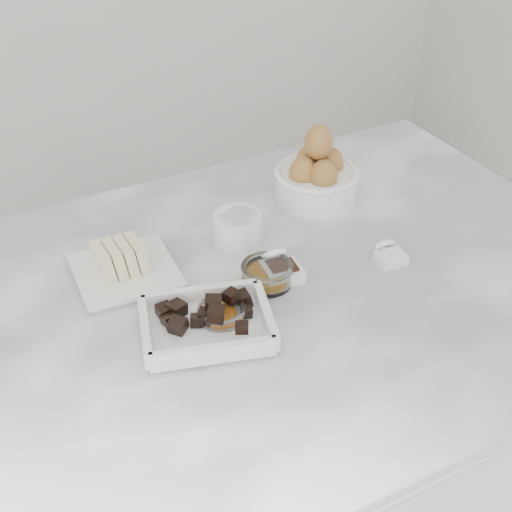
{
  "coord_description": "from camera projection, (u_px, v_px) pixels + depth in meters",
  "views": [
    {
      "loc": [
        -0.4,
        -0.77,
        1.62
      ],
      "look_at": [
        0.02,
        0.03,
        0.98
      ],
      "focal_mm": 50.0,
      "sensor_mm": 36.0,
      "label": 1
    }
  ],
  "objects": [
    {
      "name": "cabinet",
      "position": [
        254.0,
        489.0,
        1.38
      ],
      "size": [
        1.1,
        0.7,
        0.9
      ],
      "primitive_type": "cube",
      "color": "beige",
      "rests_on": "ground"
    },
    {
      "name": "marble_slab",
      "position": [
        254.0,
        301.0,
        1.11
      ],
      "size": [
        1.2,
        0.8,
        0.04
      ],
      "primitive_type": "cube",
      "color": "silver",
      "rests_on": "cabinet"
    },
    {
      "name": "chocolate_dish",
      "position": [
        206.0,
        322.0,
        1.01
      ],
      "size": [
        0.22,
        0.19,
        0.05
      ],
      "color": "white",
      "rests_on": "marble_slab"
    },
    {
      "name": "butter_plate",
      "position": [
        123.0,
        266.0,
        1.12
      ],
      "size": [
        0.16,
        0.16,
        0.06
      ],
      "color": "white",
      "rests_on": "marble_slab"
    },
    {
      "name": "sugar_ramekin",
      "position": [
        238.0,
        227.0,
        1.2
      ],
      "size": [
        0.08,
        0.08,
        0.05
      ],
      "color": "white",
      "rests_on": "marble_slab"
    },
    {
      "name": "egg_bowl",
      "position": [
        316.0,
        177.0,
        1.3
      ],
      "size": [
        0.16,
        0.16,
        0.15
      ],
      "color": "white",
      "rests_on": "marble_slab"
    },
    {
      "name": "honey_bowl",
      "position": [
        267.0,
        274.0,
        1.11
      ],
      "size": [
        0.08,
        0.08,
        0.04
      ],
      "color": "white",
      "rests_on": "marble_slab"
    },
    {
      "name": "zest_bowl",
      "position": [
        222.0,
        315.0,
        1.03
      ],
      "size": [
        0.07,
        0.07,
        0.03
      ],
      "color": "white",
      "rests_on": "marble_slab"
    },
    {
      "name": "vanilla_spoon",
      "position": [
        280.0,
        268.0,
        1.12
      ],
      "size": [
        0.07,
        0.08,
        0.05
      ],
      "color": "white",
      "rests_on": "marble_slab"
    },
    {
      "name": "salt_spoon",
      "position": [
        389.0,
        254.0,
        1.16
      ],
      "size": [
        0.05,
        0.06,
        0.04
      ],
      "color": "white",
      "rests_on": "marble_slab"
    }
  ]
}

